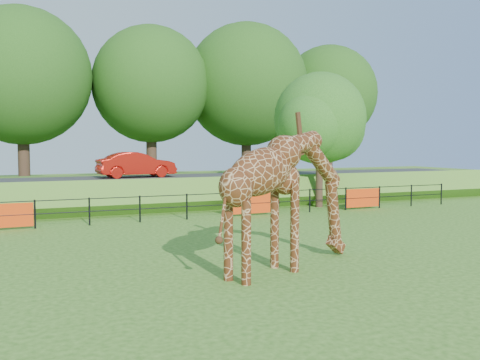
{
  "coord_description": "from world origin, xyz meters",
  "views": [
    {
      "loc": [
        -6.84,
        -13.46,
        3.24
      ],
      "look_at": [
        0.23,
        2.87,
        2.0
      ],
      "focal_mm": 40.0,
      "sensor_mm": 36.0,
      "label": 1
    }
  ],
  "objects_px": {
    "visitor": "(276,196)",
    "tree_east": "(321,122)",
    "giraffe": "(288,200)",
    "car_red": "(136,165)"
  },
  "relations": [
    {
      "from": "car_red",
      "to": "giraffe",
      "type": "bearing_deg",
      "value": 176.63
    },
    {
      "from": "giraffe",
      "to": "visitor",
      "type": "relative_size",
      "value": 3.33
    },
    {
      "from": "tree_east",
      "to": "car_red",
      "type": "bearing_deg",
      "value": 149.43
    },
    {
      "from": "giraffe",
      "to": "visitor",
      "type": "height_order",
      "value": "giraffe"
    },
    {
      "from": "car_red",
      "to": "visitor",
      "type": "relative_size",
      "value": 2.69
    },
    {
      "from": "car_red",
      "to": "visitor",
      "type": "distance_m",
      "value": 7.98
    },
    {
      "from": "visitor",
      "to": "tree_east",
      "type": "bearing_deg",
      "value": -179.82
    },
    {
      "from": "car_red",
      "to": "visitor",
      "type": "xyz_separation_m",
      "value": [
        5.21,
        -5.9,
        -1.33
      ]
    },
    {
      "from": "visitor",
      "to": "car_red",
      "type": "bearing_deg",
      "value": -66.58
    },
    {
      "from": "giraffe",
      "to": "visitor",
      "type": "xyz_separation_m",
      "value": [
        4.83,
        10.1,
        -1.04
      ]
    }
  ]
}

